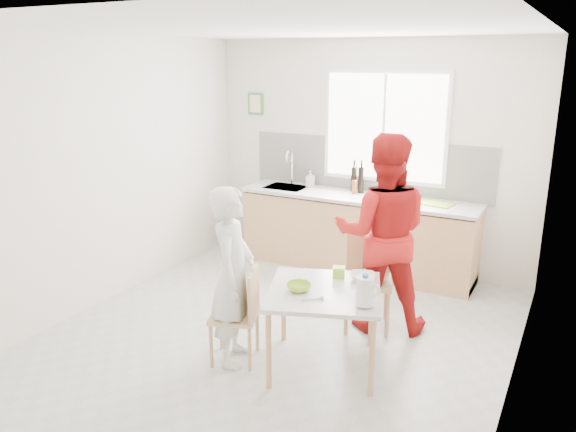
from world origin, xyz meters
name	(u,v)px	position (x,y,z in m)	size (l,w,h in m)	color
ground	(276,336)	(0.00, 0.00, 0.00)	(4.50, 4.50, 0.00)	#B7B7B2
room_shell	(275,160)	(0.00, 0.00, 1.64)	(4.50, 4.50, 4.50)	silver
window	(384,127)	(0.20, 2.23, 1.70)	(1.50, 0.06, 1.30)	white
backsplash	(367,166)	(0.00, 2.24, 1.23)	(3.00, 0.02, 0.65)	white
picture_frame	(256,104)	(-1.55, 2.23, 1.90)	(0.22, 0.03, 0.28)	#46883E
kitchen_counter	(356,236)	(0.00, 1.95, 0.42)	(2.84, 0.64, 1.37)	#DBAC76
dining_table	(324,298)	(0.59, -0.25, 0.61)	(1.14, 1.14, 0.68)	silver
chair_left	(241,311)	(-0.06, -0.49, 0.45)	(0.48, 0.48, 0.81)	#DBAC76
chair_far	(368,273)	(0.63, 0.64, 0.52)	(0.56, 0.56, 0.94)	#DBAC76
person_white	(233,276)	(-0.11, -0.51, 0.76)	(0.55, 0.36, 1.51)	silver
person_red	(382,234)	(0.75, 0.66, 0.92)	(0.90, 0.70, 1.85)	red
bowl_green	(299,287)	(0.42, -0.37, 0.71)	(0.20, 0.20, 0.06)	#93C82E
bowl_white	(363,277)	(0.78, 0.09, 0.71)	(0.21, 0.21, 0.05)	white
milk_jug	(365,291)	(0.99, -0.40, 0.81)	(0.19, 0.14, 0.24)	white
green_box	(339,272)	(0.59, 0.05, 0.73)	(0.10, 0.10, 0.09)	#8FD731
spoon	(312,299)	(0.59, -0.48, 0.69)	(0.01, 0.01, 0.16)	#A5A5AA
cutting_board	(436,204)	(0.92, 1.97, 0.93)	(0.35, 0.25, 0.01)	#93BB2B
wine_bottle_a	(361,180)	(-0.01, 2.08, 1.08)	(0.07, 0.07, 0.32)	black
wine_bottle_b	(354,179)	(-0.12, 2.14, 1.07)	(0.07, 0.07, 0.30)	black
jar_amber	(354,187)	(-0.06, 2.01, 1.00)	(0.06, 0.06, 0.16)	brown
soap_bottle	(310,179)	(-0.69, 2.11, 1.02)	(0.09, 0.09, 0.20)	#999999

